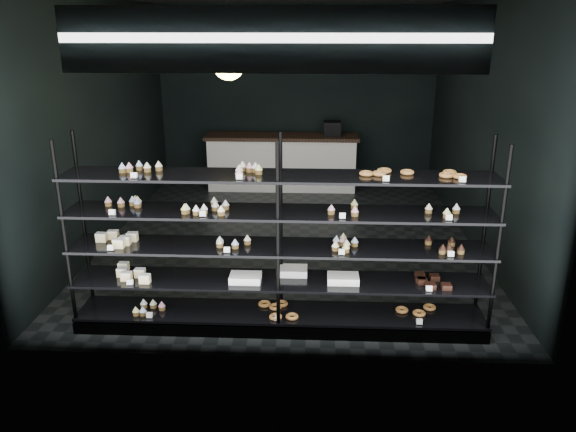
{
  "coord_description": "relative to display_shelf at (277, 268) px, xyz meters",
  "views": [
    {
      "loc": [
        0.33,
        -7.39,
        2.87
      ],
      "look_at": [
        0.07,
        -1.9,
        0.98
      ],
      "focal_mm": 35.0,
      "sensor_mm": 36.0,
      "label": 1
    }
  ],
  "objects": [
    {
      "name": "pendant_lamp",
      "position": [
        -0.6,
        1.31,
        1.82
      ],
      "size": [
        0.35,
        0.35,
        0.9
      ],
      "color": "black",
      "rests_on": "room"
    },
    {
      "name": "display_shelf",
      "position": [
        0.0,
        0.0,
        0.0
      ],
      "size": [
        4.0,
        0.5,
        1.91
      ],
      "color": "black",
      "rests_on": "room"
    },
    {
      "name": "room",
      "position": [
        0.01,
        2.45,
        0.97
      ],
      "size": [
        5.01,
        6.01,
        3.2
      ],
      "color": "black",
      "rests_on": "ground"
    },
    {
      "name": "signage",
      "position": [
        0.01,
        -0.48,
        2.12
      ],
      "size": [
        3.3,
        0.05,
        0.5
      ],
      "color": "#120D44",
      "rests_on": "room"
    },
    {
      "name": "service_counter",
      "position": [
        -0.22,
        4.95,
        -0.13
      ],
      "size": [
        2.72,
        0.65,
        1.23
      ],
      "color": "silver",
      "rests_on": "room"
    }
  ]
}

